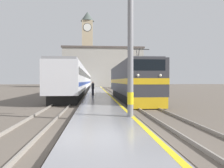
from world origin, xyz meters
name	(u,v)px	position (x,y,z in m)	size (l,w,h in m)	color
ground_plane	(97,93)	(0.00, 30.00, 0.00)	(200.00, 200.00, 0.00)	#60564C
platform	(98,94)	(0.00, 25.00, 0.15)	(3.10, 140.00, 0.31)	gray
rail_track_near	(120,95)	(3.36, 25.00, 0.03)	(2.84, 140.00, 0.16)	#60564C
rail_track_far	(76,95)	(-3.17, 25.00, 0.03)	(2.84, 140.00, 0.16)	#60564C
locomotive_train	(130,82)	(3.36, 16.05, 1.99)	(2.92, 16.07, 4.87)	black
passenger_train	(81,81)	(-3.17, 37.19, 2.13)	(2.92, 54.26, 3.96)	black
catenary_mast	(132,46)	(1.36, 3.69, 3.78)	(2.37, 0.31, 7.07)	gray
person_on_platform	(93,88)	(-0.66, 19.47, 1.19)	(0.34, 0.34, 1.70)	#23232D
clock_tower	(87,47)	(-2.99, 74.00, 14.56)	(4.82, 4.82, 27.50)	tan
station_building	(103,68)	(2.45, 67.81, 6.66)	(26.90, 9.77, 13.28)	#A8A399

